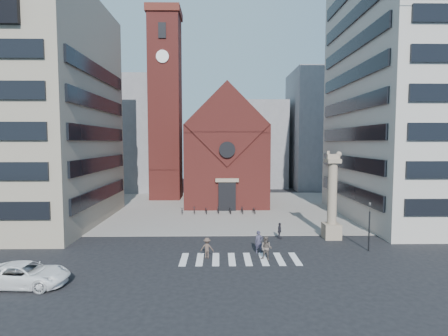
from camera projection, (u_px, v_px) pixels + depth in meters
The scene contains 24 objects.
ground at pixel (232, 248), 31.45m from camera, with size 120.00×120.00×0.00m, color black.
piazza at pixel (227, 208), 50.39m from camera, with size 46.00×30.00×0.05m, color gray.
zebra_crossing at pixel (240, 259), 28.47m from camera, with size 10.20×3.20×0.01m, color white, non-canonical shape.
church at pixel (226, 152), 55.82m from camera, with size 12.00×16.65×18.00m.
campanile at pixel (165, 105), 58.03m from camera, with size 5.50×5.50×31.20m.
building_left at pixel (20, 112), 40.08m from camera, with size 18.00×20.00×26.00m, color gray.
building_right at pixel (424, 89), 42.59m from camera, with size 18.00×22.00×32.00m, color #ACA69C.
bg_block_left at pixel (125, 135), 70.20m from camera, with size 16.00×14.00×22.00m, color gray.
bg_block_mid at pixel (252, 144), 75.74m from camera, with size 14.00×12.00×18.00m, color gray.
bg_block_right at pixel (330, 130), 72.77m from camera, with size 16.00×14.00×24.00m, color gray.
lion_column at pixel (332, 204), 34.34m from camera, with size 1.63×1.60×8.68m.
traffic_light at pixel (369, 225), 30.47m from camera, with size 0.13×0.16×4.30m.
white_car at pixel (25, 275), 23.09m from camera, with size 2.60×5.63×1.56m, color white.
pedestrian_0 at pixel (259, 242), 30.05m from camera, with size 0.70×0.46×1.91m, color #343144.
pedestrian_1 at pixel (266, 248), 28.24m from camera, with size 0.94×0.73×1.93m, color #5C5049.
pedestrian_2 at pixel (280, 231), 34.46m from camera, with size 0.93×0.39×1.59m, color #24232A.
pedestrian_3 at pixel (207, 248), 28.73m from camera, with size 1.09×0.63×1.69m, color #4E3C34.
scooter_0 at pixel (182, 210), 46.26m from camera, with size 0.58×1.67×0.88m, color black.
scooter_1 at pixel (194, 210), 46.28m from camera, with size 0.46×1.62×0.97m, color black.
scooter_2 at pixel (206, 210), 46.31m from camera, with size 0.58×1.67×0.88m, color black.
scooter_3 at pixel (218, 210), 46.33m from camera, with size 0.46×1.62×0.97m, color black.
scooter_4 at pixel (230, 210), 46.36m from camera, with size 0.58×1.67×0.88m, color black.
scooter_5 at pixel (242, 210), 46.38m from camera, with size 0.46×1.62×0.97m, color black.
scooter_6 at pixel (254, 210), 46.41m from camera, with size 0.58×1.67×0.88m, color black.
Camera 1 is at (-1.16, -30.81, 9.55)m, focal length 28.00 mm.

